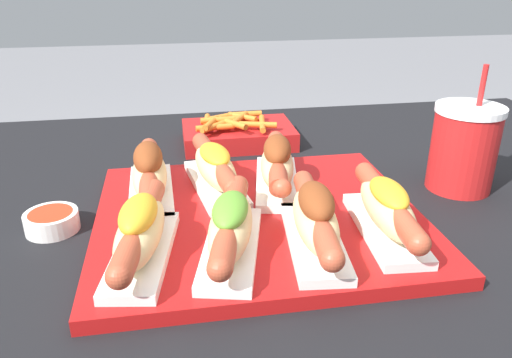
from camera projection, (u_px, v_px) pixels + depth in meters
serving_tray at (259, 218)px, 0.67m from camera, size 0.43×0.37×0.02m
hot_dog_0 at (140, 231)px, 0.55m from camera, size 0.09×0.21×0.07m
hot_dog_1 at (231, 227)px, 0.56m from camera, size 0.10×0.21×0.07m
hot_dog_2 at (315, 219)px, 0.58m from camera, size 0.08×0.22×0.08m
hot_dog_3 at (387, 209)px, 0.61m from camera, size 0.07×0.22×0.07m
hot_dog_4 at (149, 173)px, 0.70m from camera, size 0.06×0.22×0.08m
hot_dog_5 at (215, 168)px, 0.73m from camera, size 0.09×0.21×0.06m
hot_dog_6 at (277, 165)px, 0.73m from camera, size 0.09×0.21×0.08m
sauce_bowl at (52, 220)px, 0.65m from camera, size 0.07×0.07×0.03m
drink_cup at (464, 148)px, 0.76m from camera, size 0.10×0.10×0.19m
fries_basket at (238, 133)px, 0.96m from camera, size 0.21×0.14×0.06m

